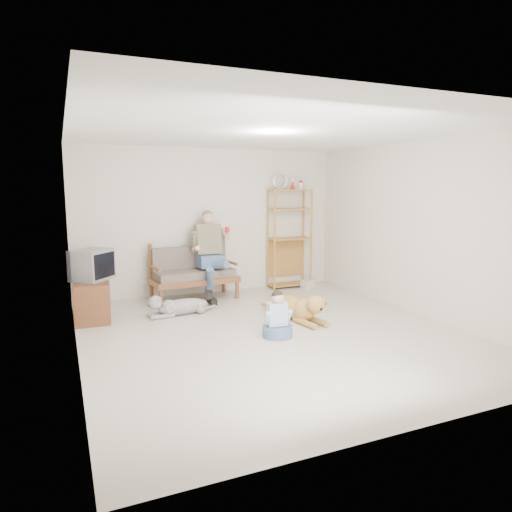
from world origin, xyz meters
name	(u,v)px	position (x,y,z in m)	size (l,w,h in m)	color
floor	(273,333)	(0.00, 0.00, 0.00)	(5.50, 5.50, 0.00)	silver
ceiling	(274,131)	(0.00, 0.00, 2.70)	(5.50, 5.50, 0.00)	white
wall_back	(211,221)	(0.00, 2.75, 1.35)	(5.00, 5.00, 0.00)	beige
wall_front	(425,269)	(0.00, -2.75, 1.35)	(5.00, 5.00, 0.00)	beige
wall_left	(72,245)	(-2.50, 0.00, 1.35)	(5.50, 5.50, 0.00)	beige
wall_right	(419,229)	(2.50, 0.00, 1.35)	(5.50, 5.50, 0.00)	beige
loveseat	(193,272)	(-0.46, 2.37, 0.49)	(1.55, 0.81, 0.95)	brown
man	(211,259)	(-0.20, 2.15, 0.72)	(0.60, 0.86, 1.39)	slate
etagere	(289,237)	(1.57, 2.55, 1.00)	(0.87, 0.38, 2.26)	olive
book_stack	(308,284)	(1.87, 2.31, 0.08)	(0.25, 0.18, 0.16)	silver
tv_stand	(92,300)	(-2.23, 1.69, 0.30)	(0.57, 0.94, 0.60)	brown
crt_tv	(92,265)	(-2.20, 1.73, 0.83)	(0.70, 0.71, 0.46)	slate
wall_outlet	(145,282)	(-1.25, 2.73, 0.30)	(0.12, 0.02, 0.08)	white
golden_retriever	(296,307)	(0.61, 0.47, 0.18)	(0.54, 1.48, 0.46)	#A47B38
shaggy_dog	(177,306)	(-1.00, 1.40, 0.14)	(1.19, 0.38, 0.35)	silver
terrier	(314,304)	(1.12, 0.81, 0.10)	(0.41, 0.54, 0.24)	white
child	(277,320)	(-0.01, -0.15, 0.23)	(0.40, 0.40, 0.64)	slate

